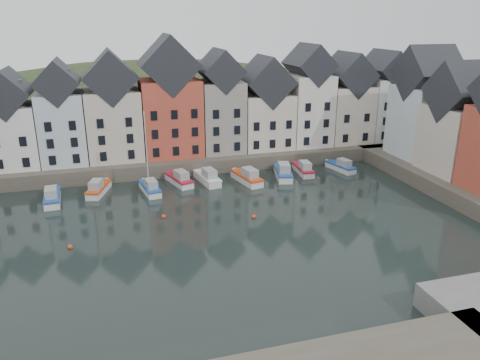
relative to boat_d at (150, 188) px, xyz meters
name	(u,v)px	position (x,y,z in m)	size (l,w,h in m)	color
ground	(213,244)	(4.60, -16.71, -0.71)	(260.00, 260.00, 0.00)	black
far_quay	(171,156)	(4.60, 13.29, 0.29)	(90.00, 16.00, 2.00)	#4D463B
hillside	(158,206)	(4.62, 39.29, -18.67)	(153.60, 70.40, 64.00)	#283319
far_terrace	(191,108)	(7.82, 11.29, 8.17)	(72.37, 8.16, 17.78)	beige
right_terrace	(464,121)	(40.60, -8.63, 8.21)	(8.30, 24.25, 16.36)	silver
mooring_buoys	(167,226)	(0.60, -11.37, -0.56)	(20.50, 5.50, 0.50)	#C74417
boat_b	(52,197)	(-12.12, -0.08, -0.01)	(2.25, 6.23, 2.36)	silver
boat_c	(98,189)	(-6.58, 1.59, -0.04)	(3.51, 6.10, 2.24)	silver
boat_d	(150,188)	(0.00, 0.00, 0.00)	(2.59, 5.90, 10.91)	silver
boat_e	(179,179)	(4.23, 2.29, -0.02)	(3.43, 6.29, 2.31)	silver
boat_f	(208,178)	(8.13, 1.80, 0.01)	(2.95, 6.48, 2.40)	silver
boat_g	(247,178)	(13.48, 0.32, 0.02)	(3.23, 6.67, 2.46)	silver
boat_h	(283,172)	(19.12, 1.02, 0.05)	(3.57, 6.92, 2.54)	silver
boat_i	(303,169)	(22.65, 1.83, -0.05)	(2.27, 5.87, 2.20)	silver
boat_j	(341,167)	(28.70, 1.62, -0.09)	(2.89, 5.66, 2.08)	silver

